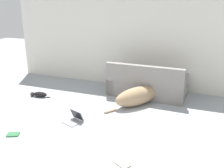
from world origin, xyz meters
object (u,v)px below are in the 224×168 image
dog (139,96)px  book_cream (123,164)px  laptop_open (74,118)px  couch (147,85)px  book_green (13,134)px  cat (39,94)px

dog → book_cream: 2.23m
dog → laptop_open: 1.57m
book_cream → laptop_open: bearing=144.1°
laptop_open → dog: bearing=74.5°
couch → book_green: couch is taller
book_cream → book_green: 2.03m
cat → book_cream: (2.73, -1.78, -0.05)m
laptop_open → cat: bearing=170.5°
laptop_open → book_cream: (1.29, -0.93, -0.06)m
dog → laptop_open: bearing=178.8°
cat → book_cream: cat is taller
book_green → book_cream: bearing=-2.8°
book_cream → book_green: (-2.03, 0.10, 0.00)m
couch → dog: couch is taller
laptop_open → book_green: laptop_open is taller
laptop_open → book_green: size_ratio=1.65×
dog → cat: bearing=135.0°
laptop_open → book_green: 1.12m
book_cream → book_green: size_ratio=1.02×
cat → book_cream: 3.26m
cat → laptop_open: (1.44, -0.84, 0.01)m
laptop_open → book_cream: size_ratio=1.61×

